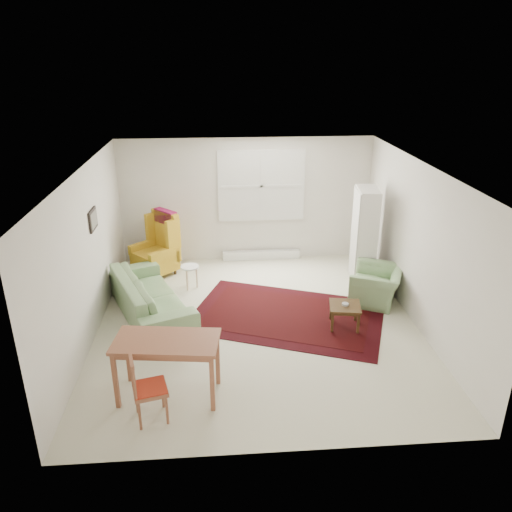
{
  "coord_description": "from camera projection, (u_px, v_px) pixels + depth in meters",
  "views": [
    {
      "loc": [
        -0.57,
        -6.91,
        4.03
      ],
      "look_at": [
        0.0,
        0.3,
        1.05
      ],
      "focal_mm": 35.0,
      "sensor_mm": 36.0,
      "label": 1
    }
  ],
  "objects": [
    {
      "name": "armchair",
      "position": [
        376.0,
        282.0,
        8.55
      ],
      "size": [
        1.12,
        1.17,
        0.72
      ],
      "primitive_type": "imported",
      "rotation": [
        0.0,
        0.0,
        -2.0
      ],
      "color": "#779A66",
      "rests_on": "ground"
    },
    {
      "name": "rug",
      "position": [
        287.0,
        315.0,
        8.17
      ],
      "size": [
        3.54,
        2.92,
        0.03
      ],
      "primitive_type": null,
      "rotation": [
        0.0,
        0.0,
        -0.37
      ],
      "color": "black",
      "rests_on": "ground"
    },
    {
      "name": "sofa",
      "position": [
        149.0,
        289.0,
        8.09
      ],
      "size": [
        1.69,
        2.43,
        0.91
      ],
      "primitive_type": "imported",
      "rotation": [
        0.0,
        0.0,
        1.97
      ],
      "color": "#779A66",
      "rests_on": "ground"
    },
    {
      "name": "room",
      "position": [
        258.0,
        246.0,
        7.66
      ],
      "size": [
        5.04,
        5.54,
        2.51
      ],
      "color": "beige",
      "rests_on": "ground"
    },
    {
      "name": "desk_chair",
      "position": [
        150.0,
        387.0,
        5.75
      ],
      "size": [
        0.47,
        0.47,
        0.87
      ],
      "primitive_type": null,
      "rotation": [
        0.0,
        0.0,
        1.82
      ],
      "color": "#96593C",
      "rests_on": "ground"
    },
    {
      "name": "stool",
      "position": [
        190.0,
        277.0,
        9.07
      ],
      "size": [
        0.35,
        0.35,
        0.44
      ],
      "primitive_type": null,
      "rotation": [
        0.0,
        0.0,
        0.05
      ],
      "color": "white",
      "rests_on": "ground"
    },
    {
      "name": "coffee_table",
      "position": [
        344.0,
        316.0,
        7.8
      ],
      "size": [
        0.54,
        0.54,
        0.38
      ],
      "primitive_type": null,
      "rotation": [
        0.0,
        0.0,
        -0.17
      ],
      "color": "#3D2812",
      "rests_on": "ground"
    },
    {
      "name": "wingback_chair",
      "position": [
        154.0,
        245.0,
        9.47
      ],
      "size": [
        1.04,
        1.04,
        1.24
      ],
      "primitive_type": null,
      "rotation": [
        0.0,
        0.0,
        -0.81
      ],
      "color": "gold",
      "rests_on": "ground"
    },
    {
      "name": "cabinet",
      "position": [
        365.0,
        236.0,
        9.16
      ],
      "size": [
        0.45,
        0.75,
        1.77
      ],
      "primitive_type": null,
      "rotation": [
        0.0,
        0.0,
        -0.11
      ],
      "color": "white",
      "rests_on": "ground"
    },
    {
      "name": "desk",
      "position": [
        168.0,
        368.0,
        6.16
      ],
      "size": [
        1.34,
        0.79,
        0.8
      ],
      "primitive_type": null,
      "rotation": [
        0.0,
        0.0,
        -0.13
      ],
      "color": "#96593C",
      "rests_on": "ground"
    }
  ]
}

